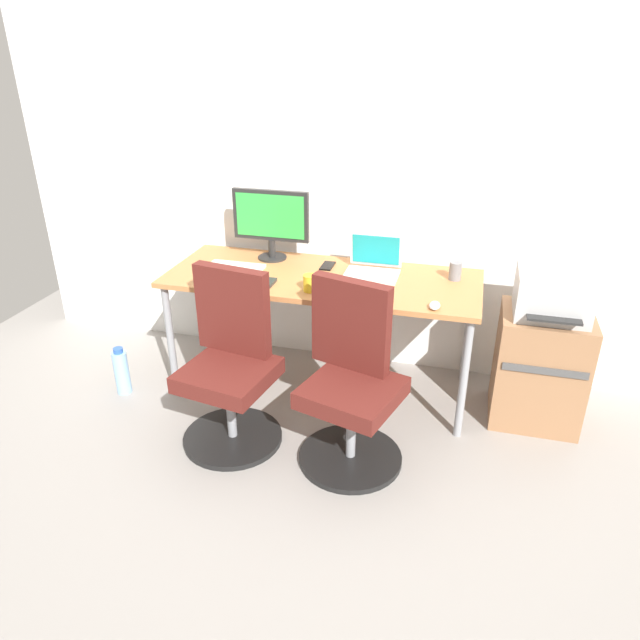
{
  "coord_description": "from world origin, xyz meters",
  "views": [
    {
      "loc": [
        0.81,
        -3.08,
        2.0
      ],
      "look_at": [
        0.0,
        -0.05,
        0.48
      ],
      "focal_mm": 32.85,
      "sensor_mm": 36.0,
      "label": 1
    }
  ],
  "objects_px": {
    "desktop_monitor": "(271,220)",
    "open_laptop": "(373,265)",
    "side_cabinet": "(539,367)",
    "printer": "(553,294)",
    "office_chair_left": "(231,367)",
    "coffee_mug": "(311,283)",
    "water_bottle_on_floor": "(122,372)",
    "office_chair_right": "(351,384)"
  },
  "relations": [
    {
      "from": "side_cabinet",
      "to": "desktop_monitor",
      "type": "xyz_separation_m",
      "value": [
        -1.65,
        0.23,
        0.67
      ]
    },
    {
      "from": "office_chair_left",
      "to": "water_bottle_on_floor",
      "type": "distance_m",
      "value": 0.9
    },
    {
      "from": "desktop_monitor",
      "to": "water_bottle_on_floor",
      "type": "bearing_deg",
      "value": -142.33
    },
    {
      "from": "water_bottle_on_floor",
      "to": "desktop_monitor",
      "type": "relative_size",
      "value": 0.65
    },
    {
      "from": "desktop_monitor",
      "to": "coffee_mug",
      "type": "relative_size",
      "value": 5.22
    },
    {
      "from": "office_chair_left",
      "to": "open_laptop",
      "type": "distance_m",
      "value": 1.03
    },
    {
      "from": "office_chair_left",
      "to": "office_chair_right",
      "type": "bearing_deg",
      "value": -0.15
    },
    {
      "from": "office_chair_left",
      "to": "desktop_monitor",
      "type": "relative_size",
      "value": 1.96
    },
    {
      "from": "desktop_monitor",
      "to": "open_laptop",
      "type": "relative_size",
      "value": 1.55
    },
    {
      "from": "side_cabinet",
      "to": "printer",
      "type": "bearing_deg",
      "value": -90.0
    },
    {
      "from": "water_bottle_on_floor",
      "to": "office_chair_right",
      "type": "bearing_deg",
      "value": -8.14
    },
    {
      "from": "office_chair_right",
      "to": "coffee_mug",
      "type": "bearing_deg",
      "value": 129.98
    },
    {
      "from": "side_cabinet",
      "to": "water_bottle_on_floor",
      "type": "distance_m",
      "value": 2.48
    },
    {
      "from": "office_chair_right",
      "to": "coffee_mug",
      "type": "distance_m",
      "value": 0.62
    },
    {
      "from": "office_chair_right",
      "to": "desktop_monitor",
      "type": "height_order",
      "value": "desktop_monitor"
    },
    {
      "from": "office_chair_right",
      "to": "printer",
      "type": "bearing_deg",
      "value": 32.05
    },
    {
      "from": "side_cabinet",
      "to": "coffee_mug",
      "type": "xyz_separation_m",
      "value": [
        -1.27,
        -0.22,
        0.46
      ]
    },
    {
      "from": "printer",
      "to": "water_bottle_on_floor",
      "type": "bearing_deg",
      "value": -171.04
    },
    {
      "from": "printer",
      "to": "desktop_monitor",
      "type": "bearing_deg",
      "value": 172.19
    },
    {
      "from": "coffee_mug",
      "to": "open_laptop",
      "type": "bearing_deg",
      "value": 51.07
    },
    {
      "from": "water_bottle_on_floor",
      "to": "open_laptop",
      "type": "relative_size",
      "value": 1.0
    },
    {
      "from": "office_chair_right",
      "to": "open_laptop",
      "type": "xyz_separation_m",
      "value": [
        -0.04,
        0.73,
        0.38
      ]
    },
    {
      "from": "office_chair_right",
      "to": "coffee_mug",
      "type": "height_order",
      "value": "office_chair_right"
    },
    {
      "from": "printer",
      "to": "open_laptop",
      "type": "height_order",
      "value": "open_laptop"
    },
    {
      "from": "office_chair_left",
      "to": "printer",
      "type": "height_order",
      "value": "office_chair_left"
    },
    {
      "from": "office_chair_left",
      "to": "coffee_mug",
      "type": "height_order",
      "value": "office_chair_left"
    },
    {
      "from": "water_bottle_on_floor",
      "to": "desktop_monitor",
      "type": "xyz_separation_m",
      "value": [
        0.79,
        0.61,
        0.85
      ]
    },
    {
      "from": "side_cabinet",
      "to": "office_chair_right",
      "type": "bearing_deg",
      "value": -147.91
    },
    {
      "from": "office_chair_right",
      "to": "side_cabinet",
      "type": "bearing_deg",
      "value": 32.09
    },
    {
      "from": "office_chair_left",
      "to": "side_cabinet",
      "type": "relative_size",
      "value": 1.43
    },
    {
      "from": "office_chair_left",
      "to": "coffee_mug",
      "type": "xyz_separation_m",
      "value": [
        0.34,
        0.38,
        0.37
      ]
    },
    {
      "from": "desktop_monitor",
      "to": "office_chair_left",
      "type": "bearing_deg",
      "value": -87.13
    },
    {
      "from": "coffee_mug",
      "to": "office_chair_right",
      "type": "bearing_deg",
      "value": -50.02
    },
    {
      "from": "side_cabinet",
      "to": "desktop_monitor",
      "type": "distance_m",
      "value": 1.79
    },
    {
      "from": "printer",
      "to": "desktop_monitor",
      "type": "xyz_separation_m",
      "value": [
        -1.65,
        0.23,
        0.22
      ]
    },
    {
      "from": "open_laptop",
      "to": "coffee_mug",
      "type": "relative_size",
      "value": 3.37
    },
    {
      "from": "office_chair_right",
      "to": "desktop_monitor",
      "type": "bearing_deg",
      "value": 130.18
    },
    {
      "from": "desktop_monitor",
      "to": "side_cabinet",
      "type": "bearing_deg",
      "value": -7.78
    },
    {
      "from": "water_bottle_on_floor",
      "to": "open_laptop",
      "type": "bearing_deg",
      "value": 19.65
    },
    {
      "from": "office_chair_right",
      "to": "side_cabinet",
      "type": "xyz_separation_m",
      "value": [
        0.95,
        0.6,
        -0.09
      ]
    },
    {
      "from": "printer",
      "to": "desktop_monitor",
      "type": "relative_size",
      "value": 0.83
    },
    {
      "from": "desktop_monitor",
      "to": "open_laptop",
      "type": "height_order",
      "value": "desktop_monitor"
    }
  ]
}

